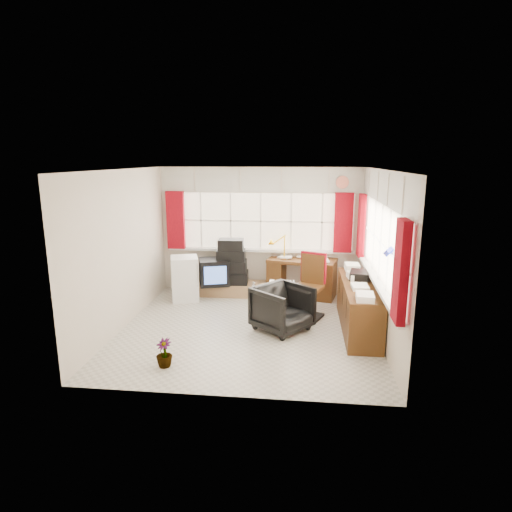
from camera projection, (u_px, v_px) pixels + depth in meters
The scene contains 20 objects.
ground at pixel (248, 329), 6.83m from camera, with size 4.00×4.00×0.00m, color beige.
room_walls at pixel (248, 237), 6.50m from camera, with size 4.00×4.00×4.00m.
window_back at pixel (260, 247), 8.51m from camera, with size 3.70×0.12×3.60m.
window_right at pixel (376, 275), 6.42m from camera, with size 0.12×3.70×3.60m.
curtains at pixel (308, 231), 7.31m from camera, with size 3.83×3.83×1.15m.
overhead_cabinets at pixel (313, 183), 7.18m from camera, with size 3.98×3.98×0.48m.
desk at pixel (302, 275), 8.40m from camera, with size 1.40×0.91×0.78m.
desk_lamp at pixel (284, 242), 8.28m from camera, with size 0.17×0.14×0.47m.
task_chair at pixel (311, 283), 7.30m from camera, with size 0.60×0.62×1.10m.
office_chair at pixel (283, 308), 6.72m from camera, with size 0.77×0.79×0.72m, color black.
radiator at pixel (283, 300), 7.49m from camera, with size 0.39×0.16×0.59m.
credenza at pixel (358, 305), 6.76m from camera, with size 0.50×2.00×0.85m.
file_tray at pixel (360, 275), 6.93m from camera, with size 0.30×0.38×0.13m, color black.
tv_bench at pixel (232, 288), 8.53m from camera, with size 1.40×0.50×0.25m, color #9F794F.
crt_tv at pixel (214, 272), 8.32m from camera, with size 0.68×0.64×0.50m.
hifi_stack at pixel (231, 263), 8.37m from camera, with size 0.67×0.45×0.88m.
mini_fridge at pixel (185, 279), 8.15m from camera, with size 0.62×0.62×0.84m.
spray_bottle_a at pixel (254, 290), 8.27m from camera, with size 0.13×0.13×0.33m, color silver.
spray_bottle_b at pixel (253, 298), 8.02m from camera, with size 0.09×0.09×0.19m, color #83C4B7.
flower_vase at pixel (164, 353), 5.56m from camera, with size 0.21×0.21×0.38m, color black.
Camera 1 is at (0.81, -6.35, 2.66)m, focal length 30.00 mm.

